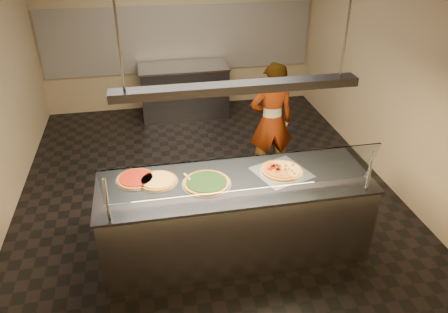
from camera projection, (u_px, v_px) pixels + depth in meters
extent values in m
cube|color=black|center=(207.00, 189.00, 6.04)|extent=(5.00, 6.00, 0.02)
cube|color=#937E5F|center=(179.00, 27.00, 7.86)|extent=(5.00, 0.02, 3.00)
cube|color=#937E5F|center=(278.00, 252.00, 2.73)|extent=(5.00, 0.02, 3.00)
cube|color=#937E5F|center=(393.00, 72.00, 5.72)|extent=(0.02, 6.00, 3.00)
cube|color=silver|center=(179.00, 39.00, 7.94)|extent=(4.90, 0.02, 1.20)
cube|color=#B7B7BC|center=(235.00, 219.00, 4.72)|extent=(2.79, 0.90, 0.90)
cube|color=#38383D|center=(235.00, 183.00, 4.49)|extent=(2.83, 0.94, 0.03)
cylinder|color=#B7B7BC|center=(107.00, 200.00, 3.82)|extent=(0.03, 0.03, 0.44)
cylinder|color=#B7B7BC|center=(370.00, 171.00, 4.24)|extent=(0.03, 0.03, 0.44)
cube|color=white|center=(244.00, 174.00, 4.04)|extent=(2.59, 0.18, 0.47)
cube|color=silver|center=(281.00, 172.00, 4.63)|extent=(0.66, 0.66, 0.01)
cylinder|color=silver|center=(281.00, 171.00, 4.63)|extent=(0.46, 0.46, 0.01)
cylinder|color=#640803|center=(278.00, 165.00, 4.65)|extent=(0.06, 0.06, 0.01)
cylinder|color=#640803|center=(275.00, 165.00, 4.66)|extent=(0.06, 0.06, 0.01)
cylinder|color=#640803|center=(272.00, 165.00, 4.65)|extent=(0.06, 0.06, 0.01)
cylinder|color=#640803|center=(273.00, 167.00, 4.62)|extent=(0.06, 0.06, 0.01)
cylinder|color=#640803|center=(269.00, 168.00, 4.59)|extent=(0.06, 0.06, 0.01)
cylinder|color=#640803|center=(278.00, 168.00, 4.59)|extent=(0.06, 0.06, 0.01)
cylinder|color=#640803|center=(278.00, 169.00, 4.58)|extent=(0.06, 0.06, 0.01)
cube|color=#19590F|center=(277.00, 164.00, 4.68)|extent=(0.01, 0.02, 0.01)
cube|color=#19590F|center=(278.00, 166.00, 4.63)|extent=(0.02, 0.02, 0.01)
cube|color=#19590F|center=(276.00, 166.00, 4.64)|extent=(0.02, 0.02, 0.01)
cube|color=#19590F|center=(277.00, 167.00, 4.61)|extent=(0.02, 0.02, 0.01)
cube|color=#19590F|center=(272.00, 170.00, 4.56)|extent=(0.02, 0.02, 0.01)
cube|color=#19590F|center=(275.00, 171.00, 4.55)|extent=(0.02, 0.02, 0.01)
cube|color=#19590F|center=(277.00, 172.00, 4.53)|extent=(0.02, 0.02, 0.01)
cube|color=#19590F|center=(281.00, 175.00, 4.48)|extent=(0.02, 0.02, 0.01)
sphere|color=#513014|center=(289.00, 176.00, 4.51)|extent=(0.03, 0.03, 0.03)
sphere|color=#513014|center=(286.00, 171.00, 4.59)|extent=(0.03, 0.03, 0.03)
sphere|color=#513014|center=(294.00, 173.00, 4.55)|extent=(0.03, 0.03, 0.03)
sphere|color=#513014|center=(292.00, 171.00, 4.59)|extent=(0.03, 0.03, 0.03)
sphere|color=#513014|center=(285.00, 169.00, 4.62)|extent=(0.03, 0.03, 0.03)
sphere|color=#513014|center=(289.00, 169.00, 4.62)|extent=(0.03, 0.03, 0.03)
sphere|color=#513014|center=(285.00, 168.00, 4.63)|extent=(0.03, 0.03, 0.03)
sphere|color=#513014|center=(293.00, 165.00, 4.69)|extent=(0.03, 0.03, 0.03)
sphere|color=#513014|center=(286.00, 165.00, 4.68)|extent=(0.03, 0.03, 0.03)
cylinder|color=silver|center=(206.00, 183.00, 4.44)|extent=(0.51, 0.51, 0.01)
cylinder|color=#9E5920|center=(206.00, 182.00, 4.43)|extent=(0.48, 0.48, 0.02)
cylinder|color=black|center=(206.00, 181.00, 4.43)|extent=(0.41, 0.41, 0.01)
cylinder|color=silver|center=(158.00, 181.00, 4.48)|extent=(0.42, 0.42, 0.01)
cylinder|color=#9E5920|center=(158.00, 180.00, 4.47)|extent=(0.39, 0.39, 0.02)
cylinder|color=gold|center=(158.00, 179.00, 4.47)|extent=(0.34, 0.34, 0.01)
cylinder|color=silver|center=(136.00, 179.00, 4.51)|extent=(0.42, 0.42, 0.01)
cylinder|color=#9E5920|center=(136.00, 178.00, 4.50)|extent=(0.39, 0.39, 0.02)
cylinder|color=maroon|center=(136.00, 177.00, 4.50)|extent=(0.34, 0.34, 0.01)
cube|color=#B7B7BC|center=(200.00, 179.00, 4.46)|extent=(0.16, 0.15, 0.00)
cylinder|color=tan|center=(187.00, 177.00, 4.50)|extent=(0.07, 0.14, 0.02)
cube|color=#38383D|center=(184.00, 91.00, 7.99)|extent=(1.55, 0.70, 0.90)
cube|color=#B7B7BC|center=(183.00, 67.00, 7.76)|extent=(1.59, 0.74, 0.03)
imported|color=#3B3841|center=(271.00, 122.00, 5.97)|extent=(0.61, 0.40, 1.66)
cube|color=#38383D|center=(237.00, 87.00, 3.97)|extent=(2.30, 0.18, 0.08)
cylinder|color=#B7B7BC|center=(118.00, 32.00, 3.54)|extent=(0.02, 0.02, 1.01)
cylinder|color=#B7B7BC|center=(348.00, 22.00, 3.87)|extent=(0.02, 0.02, 1.01)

